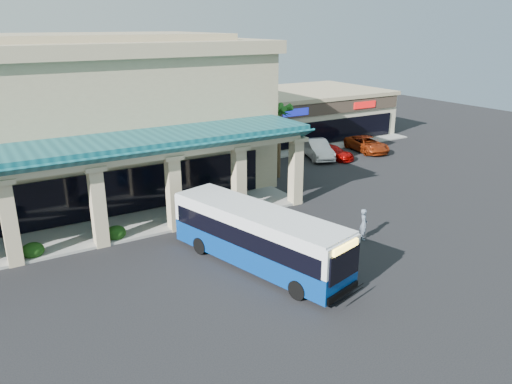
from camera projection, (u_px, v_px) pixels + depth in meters
ground at (262, 249)px, 27.96m from camera, size 110.00×110.00×0.00m
main_building at (46, 118)px, 35.14m from camera, size 30.80×14.80×11.35m
arcade at (81, 192)px, 28.61m from camera, size 30.00×6.20×5.70m
strip_mall at (285, 114)px, 55.45m from camera, size 22.50×12.50×4.90m
palm_0 at (279, 138)px, 39.98m from camera, size 2.40×2.40×6.60m
palm_1 at (269, 135)px, 43.03m from camera, size 2.40×2.40×5.80m
broadleaf_tree at (222, 133)px, 46.25m from camera, size 2.60×2.60×4.81m
transit_bus at (258, 238)px, 25.62m from camera, size 5.31×11.38×3.10m
pedestrian at (364, 224)px, 29.04m from camera, size 0.74×0.81×1.87m
car_white at (317, 149)px, 46.64m from camera, size 3.46×5.58×1.74m
car_red at (332, 152)px, 46.41m from camera, size 3.05×4.72×1.27m
car_gray at (367, 144)px, 49.08m from camera, size 3.26×5.63×1.48m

